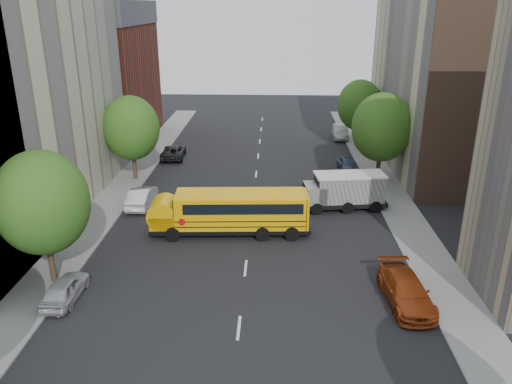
# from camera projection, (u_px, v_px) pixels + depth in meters

# --- Properties ---
(ground) EXTENTS (120.00, 120.00, 0.00)m
(ground) POSITION_uv_depth(u_px,v_px,m) (247.00, 253.00, 32.33)
(ground) COLOR black
(ground) RESTS_ON ground
(sidewalk_left) EXTENTS (3.00, 80.00, 0.12)m
(sidewalk_left) POSITION_uv_depth(u_px,v_px,m) (98.00, 218.00, 37.37)
(sidewalk_left) COLOR slate
(sidewalk_left) RESTS_ON ground
(sidewalk_right) EXTENTS (3.00, 80.00, 0.12)m
(sidewalk_right) POSITION_uv_depth(u_px,v_px,m) (407.00, 223.00, 36.59)
(sidewalk_right) COLOR slate
(sidewalk_right) RESTS_ON ground
(lane_markings) EXTENTS (0.15, 64.00, 0.01)m
(lane_markings) POSITION_uv_depth(u_px,v_px,m) (254.00, 197.00, 41.68)
(lane_markings) COLOR silver
(lane_markings) RESTS_ON ground
(building_left_redbrick) EXTENTS (10.00, 15.00, 13.00)m
(building_left_redbrick) POSITION_uv_depth(u_px,v_px,m) (102.00, 85.00, 56.81)
(building_left_redbrick) COLOR maroon
(building_left_redbrick) RESTS_ON ground
(building_right_far) EXTENTS (10.00, 22.00, 18.00)m
(building_right_far) POSITION_uv_depth(u_px,v_px,m) (447.00, 73.00, 47.23)
(building_right_far) COLOR beige
(building_right_far) RESTS_ON ground
(building_right_sidewall) EXTENTS (10.10, 0.30, 18.00)m
(building_right_sidewall) POSITION_uv_depth(u_px,v_px,m) (495.00, 92.00, 36.95)
(building_right_sidewall) COLOR brown
(building_right_sidewall) RESTS_ON ground
(street_tree_1) EXTENTS (5.12, 5.12, 7.90)m
(street_tree_1) POSITION_uv_depth(u_px,v_px,m) (42.00, 203.00, 27.21)
(street_tree_1) COLOR #38281C
(street_tree_1) RESTS_ON ground
(street_tree_2) EXTENTS (4.99, 4.99, 7.71)m
(street_tree_2) POSITION_uv_depth(u_px,v_px,m) (131.00, 128.00, 44.08)
(street_tree_2) COLOR #38281C
(street_tree_2) RESTS_ON ground
(street_tree_4) EXTENTS (5.25, 5.25, 8.10)m
(street_tree_4) POSITION_uv_depth(u_px,v_px,m) (382.00, 127.00, 43.25)
(street_tree_4) COLOR #38281C
(street_tree_4) RESTS_ON ground
(street_tree_5) EXTENTS (4.86, 4.86, 7.51)m
(street_tree_5) POSITION_uv_depth(u_px,v_px,m) (360.00, 105.00, 54.59)
(street_tree_5) COLOR #38281C
(street_tree_5) RESTS_ON ground
(school_bus) EXTENTS (11.18, 3.20, 3.12)m
(school_bus) POSITION_uv_depth(u_px,v_px,m) (229.00, 210.00, 34.50)
(school_bus) COLOR black
(school_bus) RESTS_ON ground
(safari_truck) EXTENTS (6.94, 3.25, 2.86)m
(safari_truck) POSITION_uv_depth(u_px,v_px,m) (343.00, 191.00, 38.79)
(safari_truck) COLOR black
(safari_truck) RESTS_ON ground
(parked_car_0) EXTENTS (1.64, 3.94, 1.34)m
(parked_car_0) POSITION_uv_depth(u_px,v_px,m) (65.00, 289.00, 27.01)
(parked_car_0) COLOR #A8A8AF
(parked_car_0) RESTS_ON ground
(parked_car_1) EXTENTS (1.62, 4.62, 1.52)m
(parked_car_1) POSITION_uv_depth(u_px,v_px,m) (142.00, 197.00, 39.57)
(parked_car_1) COLOR silver
(parked_car_1) RESTS_ON ground
(parked_car_2) EXTENTS (2.50, 5.01, 1.36)m
(parked_car_2) POSITION_uv_depth(u_px,v_px,m) (174.00, 152.00, 51.92)
(parked_car_2) COLOR black
(parked_car_2) RESTS_ON ground
(parked_car_3) EXTENTS (2.57, 5.39, 1.52)m
(parked_car_3) POSITION_uv_depth(u_px,v_px,m) (406.00, 291.00, 26.67)
(parked_car_3) COLOR maroon
(parked_car_3) RESTS_ON ground
(parked_car_4) EXTENTS (1.92, 4.03, 1.33)m
(parked_car_4) POSITION_uv_depth(u_px,v_px,m) (348.00, 164.00, 47.98)
(parked_car_4) COLOR #384663
(parked_car_4) RESTS_ON ground
(parked_car_5) EXTENTS (1.87, 4.83, 1.57)m
(parked_car_5) POSITION_uv_depth(u_px,v_px,m) (340.00, 132.00, 59.69)
(parked_car_5) COLOR #A9A7A3
(parked_car_5) RESTS_ON ground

